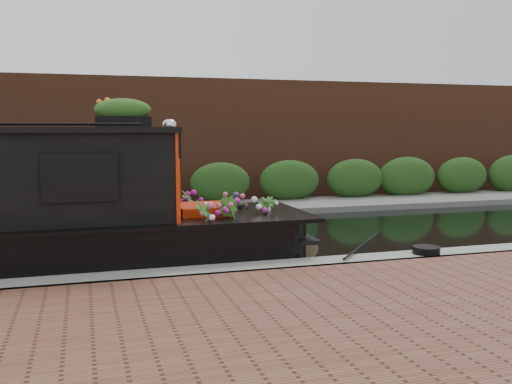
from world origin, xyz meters
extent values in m
plane|color=black|center=(0.00, 0.00, 0.00)|extent=(80.00, 80.00, 0.00)
cube|color=gray|center=(0.00, -3.30, 0.00)|extent=(40.00, 0.60, 0.50)
cube|color=#62635E|center=(0.00, 4.20, 0.00)|extent=(40.00, 2.40, 0.34)
cube|color=#204316|center=(0.00, 5.10, 0.00)|extent=(40.00, 1.10, 2.80)
cube|color=brown|center=(0.00, 7.20, 0.00)|extent=(40.00, 1.00, 8.00)
cube|color=red|center=(-0.29, -1.86, 1.56)|extent=(0.07, 1.92, 1.48)
cube|color=black|center=(-1.75, -2.83, 1.65)|extent=(0.99, 0.04, 0.60)
cube|color=red|center=(0.28, -1.86, 0.77)|extent=(0.88, 0.99, 0.55)
sphere|color=silver|center=(-0.28, -2.01, 2.43)|extent=(0.20, 0.20, 0.20)
sphere|color=silver|center=(-0.28, -1.70, 2.43)|extent=(0.20, 0.20, 0.20)
cube|color=black|center=(-1.04, -1.86, 2.48)|extent=(0.90, 0.30, 0.18)
ellipsoid|color=orange|center=(-1.04, -1.86, 2.70)|extent=(0.99, 0.33, 0.26)
imported|color=#306120|center=(0.12, -2.71, 0.86)|extent=(0.46, 0.47, 0.74)
imported|color=#306120|center=(0.60, -2.53, 0.87)|extent=(0.53, 0.51, 0.74)
imported|color=#306120|center=(1.06, -1.30, 0.80)|extent=(0.62, 0.55, 0.61)
imported|color=#306120|center=(1.38, -2.07, 0.83)|extent=(0.53, 0.53, 0.67)
imported|color=#306120|center=(0.16, -1.07, 0.86)|extent=(0.42, 0.46, 0.73)
cylinder|color=brown|center=(2.21, -1.86, 0.18)|extent=(0.35, 0.47, 0.35)
cylinder|color=black|center=(3.85, -3.32, 0.31)|extent=(0.46, 0.46, 0.12)
camera|label=1|loc=(-1.71, -11.58, 2.37)|focal=40.00mm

